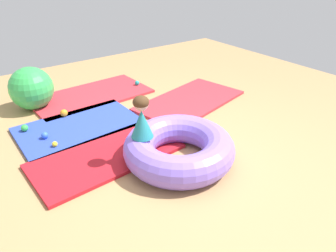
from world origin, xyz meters
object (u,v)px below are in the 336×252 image
Objects in this scene: play_ball_orange at (64,113)px; play_ball_green at (25,128)px; play_ball_teal at (137,83)px; exercise_ball_large at (31,88)px; child_in_teal at (142,117)px; play_ball_blue at (45,135)px; play_ball_yellow at (55,144)px; inflatable_cushion at (179,148)px.

play_ball_orange is 1.15× the size of play_ball_green.
exercise_ball_large is (-1.65, 0.18, 0.23)m from play_ball_teal.
child_in_teal reaches higher than play_ball_teal.
play_ball_blue is 1.11× the size of play_ball_teal.
exercise_ball_large reaches higher than play_ball_green.
play_ball_green is (-1.97, -0.53, 0.01)m from play_ball_teal.
play_ball_orange is (-0.33, 1.53, -0.47)m from child_in_teal.
play_ball_green is 0.81m from exercise_ball_large.
play_ball_yellow is at bearing -117.47° from play_ball_orange.
exercise_ball_large reaches higher than play_ball_orange.
child_in_teal is 5.21× the size of play_ball_green.
play_ball_yellow is 0.84× the size of play_ball_teal.
play_ball_green is at bearing -114.21° from exercise_ball_large.
child_in_teal is at bearing -56.16° from play_ball_blue.
play_ball_blue is 0.26m from play_ball_yellow.
play_ball_teal is (0.76, 2.15, -0.09)m from inflatable_cushion.
play_ball_orange is at bearing 11.26° from play_ball_green.
inflatable_cushion reaches higher than play_ball_green.
play_ball_green is (-0.19, 0.58, 0.01)m from play_ball_yellow.
exercise_ball_large is at bearing 111.02° from inflatable_cushion.
play_ball_blue reaches higher than play_ball_teal.
child_in_teal reaches higher than play_ball_green.
play_ball_yellow is 2.10m from play_ball_teal.
child_in_teal is 0.74× the size of exercise_ball_large.
play_ball_teal is at bearing 32.00° from play_ball_yellow.
play_ball_orange is 0.78m from play_ball_yellow.
play_ball_teal is 0.12× the size of exercise_ball_large.
play_ball_yellow is 1.32m from exercise_ball_large.
play_ball_blue is 1.32× the size of play_ball_yellow.
exercise_ball_large is (0.32, 0.71, 0.23)m from play_ball_green.
inflatable_cushion is 13.76× the size of play_ball_green.
play_ball_teal is at bearing 15.08° from play_ball_green.
exercise_ball_large reaches higher than inflatable_cushion.
child_in_teal is 1.19m from play_ball_yellow.
exercise_ball_large is (-0.89, 2.33, 0.14)m from inflatable_cushion.
play_ball_blue is at bearing -65.44° from play_ball_green.
play_ball_blue is 2.01m from play_ball_teal.
play_ball_blue is at bearing 98.51° from play_ball_yellow.
exercise_ball_large is at bearing 65.79° from play_ball_green.
exercise_ball_large is (0.17, 1.04, 0.23)m from play_ball_blue.
inflatable_cushion is at bearing -109.41° from play_ball_teal.
inflatable_cushion is at bearing -68.98° from exercise_ball_large.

